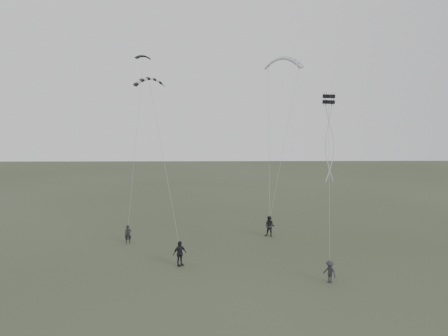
{
  "coord_description": "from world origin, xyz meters",
  "views": [
    {
      "loc": [
        -0.01,
        -32.35,
        11.92
      ],
      "look_at": [
        0.59,
        5.22,
        6.94
      ],
      "focal_mm": 35.0,
      "sensor_mm": 36.0,
      "label": 1
    }
  ],
  "objects_px": {
    "flyer_center": "(180,253)",
    "kite_pale_large": "(283,58)",
    "kite_dark_small": "(143,56)",
    "flyer_right": "(270,226)",
    "flyer_far": "(330,272)",
    "kite_striped": "(150,79)",
    "flyer_left": "(128,234)",
    "kite_box": "(329,99)"
  },
  "relations": [
    {
      "from": "kite_striped",
      "to": "flyer_right",
      "type": "bearing_deg",
      "value": -4.71
    },
    {
      "from": "kite_pale_large",
      "to": "flyer_center",
      "type": "bearing_deg",
      "value": -103.96
    },
    {
      "from": "flyer_right",
      "to": "flyer_far",
      "type": "xyz_separation_m",
      "value": [
        2.84,
        -11.24,
        -0.2
      ]
    },
    {
      "from": "flyer_left",
      "to": "flyer_center",
      "type": "bearing_deg",
      "value": -59.01
    },
    {
      "from": "flyer_left",
      "to": "kite_striped",
      "type": "xyz_separation_m",
      "value": [
        2.43,
        -1.21,
        13.73
      ]
    },
    {
      "from": "flyer_far",
      "to": "kite_striped",
      "type": "bearing_deg",
      "value": -159.27
    },
    {
      "from": "flyer_center",
      "to": "kite_pale_large",
      "type": "relative_size",
      "value": 0.48
    },
    {
      "from": "flyer_left",
      "to": "flyer_center",
      "type": "relative_size",
      "value": 0.84
    },
    {
      "from": "kite_box",
      "to": "flyer_left",
      "type": "bearing_deg",
      "value": 128.45
    },
    {
      "from": "kite_pale_large",
      "to": "kite_box",
      "type": "relative_size",
      "value": 5.52
    },
    {
      "from": "kite_striped",
      "to": "flyer_center",
      "type": "bearing_deg",
      "value": -80.61
    },
    {
      "from": "flyer_right",
      "to": "flyer_left",
      "type": "bearing_deg",
      "value": -147.23
    },
    {
      "from": "flyer_center",
      "to": "kite_striped",
      "type": "height_order",
      "value": "kite_striped"
    },
    {
      "from": "flyer_left",
      "to": "kite_pale_large",
      "type": "distance_m",
      "value": 23.62
    },
    {
      "from": "kite_dark_small",
      "to": "kite_striped",
      "type": "distance_m",
      "value": 6.38
    },
    {
      "from": "kite_dark_small",
      "to": "flyer_right",
      "type": "bearing_deg",
      "value": -42.02
    },
    {
      "from": "flyer_left",
      "to": "kite_box",
      "type": "height_order",
      "value": "kite_box"
    },
    {
      "from": "kite_pale_large",
      "to": "kite_striped",
      "type": "relative_size",
      "value": 1.57
    },
    {
      "from": "flyer_far",
      "to": "kite_striped",
      "type": "xyz_separation_m",
      "value": [
        -13.44,
        8.17,
        13.76
      ]
    },
    {
      "from": "kite_dark_small",
      "to": "flyer_center",
      "type": "bearing_deg",
      "value": -97.86
    },
    {
      "from": "flyer_center",
      "to": "kite_dark_small",
      "type": "height_order",
      "value": "kite_dark_small"
    },
    {
      "from": "kite_dark_small",
      "to": "kite_pale_large",
      "type": "bearing_deg",
      "value": -16.04
    },
    {
      "from": "flyer_far",
      "to": "kite_box",
      "type": "relative_size",
      "value": 2.15
    },
    {
      "from": "kite_striped",
      "to": "kite_box",
      "type": "distance_m",
      "value": 14.75
    },
    {
      "from": "flyer_left",
      "to": "kite_pale_large",
      "type": "height_order",
      "value": "kite_pale_large"
    },
    {
      "from": "kite_striped",
      "to": "kite_box",
      "type": "relative_size",
      "value": 3.51
    },
    {
      "from": "flyer_center",
      "to": "kite_dark_small",
      "type": "distance_m",
      "value": 19.58
    },
    {
      "from": "flyer_left",
      "to": "kite_box",
      "type": "distance_m",
      "value": 21.01
    },
    {
      "from": "flyer_left",
      "to": "flyer_far",
      "type": "bearing_deg",
      "value": -40.82
    },
    {
      "from": "flyer_right",
      "to": "kite_striped",
      "type": "relative_size",
      "value": 0.77
    },
    {
      "from": "flyer_far",
      "to": "flyer_left",
      "type": "bearing_deg",
      "value": -158.55
    },
    {
      "from": "flyer_right",
      "to": "kite_striped",
      "type": "bearing_deg",
      "value": -139.22
    },
    {
      "from": "flyer_right",
      "to": "kite_dark_small",
      "type": "relative_size",
      "value": 1.34
    },
    {
      "from": "flyer_left",
      "to": "kite_dark_small",
      "type": "relative_size",
      "value": 1.12
    },
    {
      "from": "kite_dark_small",
      "to": "kite_pale_large",
      "type": "height_order",
      "value": "kite_pale_large"
    },
    {
      "from": "flyer_left",
      "to": "kite_box",
      "type": "relative_size",
      "value": 2.23
    },
    {
      "from": "kite_dark_small",
      "to": "kite_box",
      "type": "relative_size",
      "value": 2.0
    },
    {
      "from": "kite_pale_large",
      "to": "kite_striped",
      "type": "height_order",
      "value": "kite_pale_large"
    },
    {
      "from": "kite_dark_small",
      "to": "kite_box",
      "type": "xyz_separation_m",
      "value": [
        15.81,
        -8.5,
        -4.28
      ]
    },
    {
      "from": "flyer_far",
      "to": "kite_pale_large",
      "type": "distance_m",
      "value": 23.91
    },
    {
      "from": "flyer_left",
      "to": "kite_dark_small",
      "type": "bearing_deg",
      "value": 67.34
    },
    {
      "from": "flyer_left",
      "to": "flyer_center",
      "type": "height_order",
      "value": "flyer_center"
    }
  ]
}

